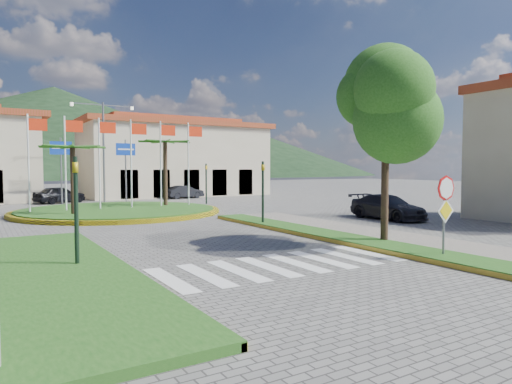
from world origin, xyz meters
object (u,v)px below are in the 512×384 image
deciduous_tree (386,106)px  car_side_right (388,207)px  stop_sign (445,203)px  car_dark_b (184,192)px  car_dark_a (60,195)px  roundabout_island (119,211)px

deciduous_tree → car_side_right: deciduous_tree is taller
stop_sign → car_side_right: bearing=51.2°
car_dark_b → car_side_right: (3.06, -22.01, 0.08)m
stop_sign → deciduous_tree: 4.59m
stop_sign → car_dark_a: (-6.80, 30.85, -1.10)m
stop_sign → car_side_right: 11.38m
roundabout_island → car_side_right: size_ratio=2.69×
deciduous_tree → car_dark_a: 29.12m
deciduous_tree → car_side_right: 9.79m
roundabout_island → car_dark_b: (8.94, 10.80, 0.43)m
roundabout_island → deciduous_tree: 18.55m
car_dark_b → car_side_right: car_side_right is taller
roundabout_island → stop_sign: size_ratio=4.79×
roundabout_island → stop_sign: bearing=-76.3°
stop_sign → car_dark_b: bearing=82.5°
deciduous_tree → car_dark_b: deciduous_tree is taller
deciduous_tree → car_dark_b: bearing=82.9°
car_side_right → stop_sign: bearing=-128.2°
stop_sign → car_dark_a: 31.61m
car_dark_a → car_side_right: bearing=-170.8°
stop_sign → car_side_right: (7.10, 8.82, -1.11)m
stop_sign → deciduous_tree: bearing=78.8°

